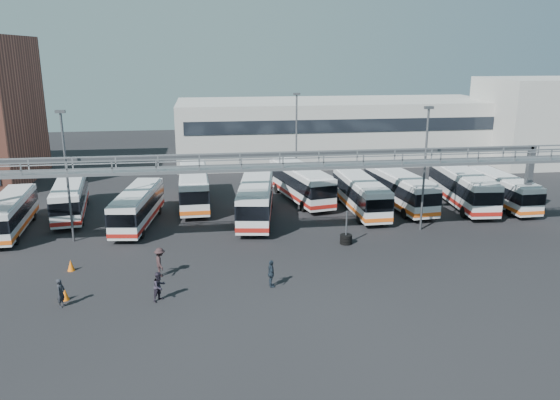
{
  "coord_description": "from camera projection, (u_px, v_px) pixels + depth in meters",
  "views": [
    {
      "loc": [
        -5.55,
        -34.16,
        14.44
      ],
      "look_at": [
        0.04,
        6.0,
        3.29
      ],
      "focal_mm": 35.0,
      "sensor_mm": 36.0,
      "label": 1
    }
  ],
  "objects": [
    {
      "name": "building_right",
      "position": [
        540.0,
        121.0,
        71.34
      ],
      "size": [
        14.0,
        12.0,
        11.0
      ],
      "primitive_type": "cube",
      "color": "#B2B2AD",
      "rests_on": "ground"
    },
    {
      "name": "tire_stack",
      "position": [
        346.0,
        238.0,
        42.03
      ],
      "size": [
        0.93,
        0.93,
        2.65
      ],
      "color": "black",
      "rests_on": "ground"
    },
    {
      "name": "bus_5",
      "position": [
        300.0,
        182.0,
        53.72
      ],
      "size": [
        4.92,
        11.66,
        3.45
      ],
      "rotation": [
        0.0,
        0.0,
        0.21
      ],
      "color": "silver",
      "rests_on": "ground"
    },
    {
      "name": "cone_left",
      "position": [
        65.0,
        294.0,
        32.58
      ],
      "size": [
        0.58,
        0.58,
        0.73
      ],
      "primitive_type": "cone",
      "rotation": [
        0.0,
        0.0,
        -0.32
      ],
      "color": "orange",
      "rests_on": "ground"
    },
    {
      "name": "bus_3",
      "position": [
        194.0,
        186.0,
        52.15
      ],
      "size": [
        2.9,
        11.42,
        3.45
      ],
      "rotation": [
        0.0,
        0.0,
        0.02
      ],
      "color": "silver",
      "rests_on": "ground"
    },
    {
      "name": "bus_9",
      "position": [
        502.0,
        189.0,
        51.9
      ],
      "size": [
        2.63,
        10.06,
        3.03
      ],
      "rotation": [
        0.0,
        0.0,
        0.03
      ],
      "color": "silver",
      "rests_on": "ground"
    },
    {
      "name": "bus_0",
      "position": [
        10.0,
        213.0,
        44.36
      ],
      "size": [
        3.08,
        10.12,
        3.03
      ],
      "rotation": [
        0.0,
        0.0,
        0.08
      ],
      "color": "silver",
      "rests_on": "ground"
    },
    {
      "name": "pedestrian_c",
      "position": [
        160.0,
        262.0,
        35.89
      ],
      "size": [
        0.98,
        1.39,
        1.96
      ],
      "primitive_type": "imported",
      "rotation": [
        0.0,
        0.0,
        1.79
      ],
      "color": "#2C1D1F",
      "rests_on": "ground"
    },
    {
      "name": "bus_7",
      "position": [
        400.0,
        188.0,
        51.49
      ],
      "size": [
        3.74,
        11.22,
        3.34
      ],
      "rotation": [
        0.0,
        0.0,
        0.11
      ],
      "color": "silver",
      "rests_on": "ground"
    },
    {
      "name": "bus_1",
      "position": [
        70.0,
        196.0,
        48.9
      ],
      "size": [
        3.86,
        10.83,
        3.22
      ],
      "rotation": [
        0.0,
        0.0,
        0.14
      ],
      "color": "silver",
      "rests_on": "ground"
    },
    {
      "name": "light_pole_left",
      "position": [
        66.0,
        170.0,
        41.19
      ],
      "size": [
        0.7,
        0.35,
        10.21
      ],
      "color": "#4C4F54",
      "rests_on": "ground"
    },
    {
      "name": "light_pole_mid",
      "position": [
        425.0,
        162.0,
        43.95
      ],
      "size": [
        0.7,
        0.35,
        10.21
      ],
      "color": "#4C4F54",
      "rests_on": "ground"
    },
    {
      "name": "warehouse",
      "position": [
        335.0,
        130.0,
        74.02
      ],
      "size": [
        42.0,
        14.0,
        8.0
      ],
      "primitive_type": "cube",
      "color": "#9E9E99",
      "rests_on": "ground"
    },
    {
      "name": "light_pole_back",
      "position": [
        296.0,
        136.0,
        57.22
      ],
      "size": [
        0.7,
        0.35,
        10.21
      ],
      "color": "#4C4F54",
      "rests_on": "ground"
    },
    {
      "name": "bus_2",
      "position": [
        138.0,
        206.0,
        46.12
      ],
      "size": [
        3.71,
        10.49,
        3.12
      ],
      "rotation": [
        0.0,
        0.0,
        -0.13
      ],
      "color": "silver",
      "rests_on": "ground"
    },
    {
      "name": "bus_4",
      "position": [
        256.0,
        198.0,
        47.74
      ],
      "size": [
        4.39,
        11.87,
        3.52
      ],
      "rotation": [
        0.0,
        0.0,
        -0.15
      ],
      "color": "silver",
      "rests_on": "ground"
    },
    {
      "name": "cone_right",
      "position": [
        71.0,
        265.0,
        36.91
      ],
      "size": [
        0.58,
        0.58,
        0.77
      ],
      "primitive_type": "cone",
      "rotation": [
        0.0,
        0.0,
        -0.23
      ],
      "color": "orange",
      "rests_on": "ground"
    },
    {
      "name": "bus_8",
      "position": [
        462.0,
        187.0,
        51.85
      ],
      "size": [
        3.5,
        11.64,
        3.49
      ],
      "rotation": [
        0.0,
        0.0,
        -0.07
      ],
      "color": "silver",
      "rests_on": "ground"
    },
    {
      "name": "pedestrian_d",
      "position": [
        271.0,
        274.0,
        34.27
      ],
      "size": [
        0.51,
        1.07,
        1.78
      ],
      "primitive_type": "imported",
      "rotation": [
        0.0,
        0.0,
        1.64
      ],
      "color": "#1C2632",
      "rests_on": "ground"
    },
    {
      "name": "ground",
      "position": [
        292.0,
        270.0,
        37.19
      ],
      "size": [
        140.0,
        140.0,
        0.0
      ],
      "primitive_type": "plane",
      "color": "black",
      "rests_on": "ground"
    },
    {
      "name": "bus_6",
      "position": [
        360.0,
        193.0,
        50.01
      ],
      "size": [
        2.71,
        10.73,
        3.24
      ],
      "rotation": [
        0.0,
        0.0,
        0.02
      ],
      "color": "silver",
      "rests_on": "ground"
    },
    {
      "name": "pedestrian_b",
      "position": [
        159.0,
        286.0,
        32.38
      ],
      "size": [
        1.1,
        1.11,
        1.81
      ],
      "primitive_type": "imported",
      "rotation": [
        0.0,
        0.0,
        0.82
      ],
      "color": "#25202C",
      "rests_on": "ground"
    },
    {
      "name": "gantry",
      "position": [
        280.0,
        172.0,
        41.34
      ],
      "size": [
        51.4,
        5.15,
        7.1
      ],
      "color": "gray",
      "rests_on": "ground"
    },
    {
      "name": "pedestrian_a",
      "position": [
        61.0,
        293.0,
        31.62
      ],
      "size": [
        0.56,
        0.71,
        1.73
      ],
      "primitive_type": "imported",
      "rotation": [
        0.0,
        0.0,
        1.32
      ],
      "color": "#202228",
      "rests_on": "ground"
    }
  ]
}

